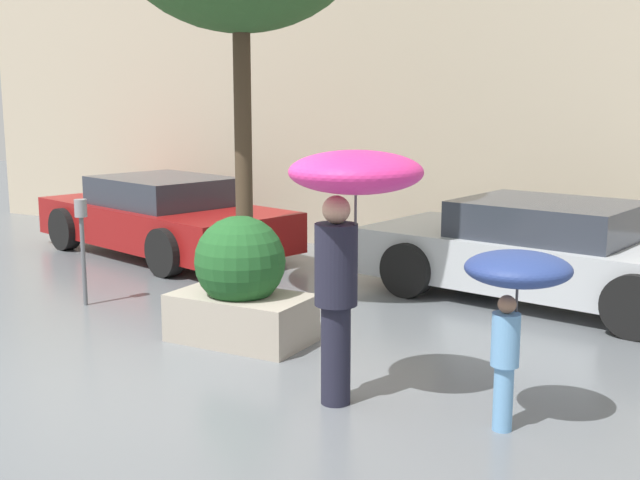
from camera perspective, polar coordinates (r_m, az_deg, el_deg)
The scene contains 8 objects.
ground_plane at distance 7.00m, azimuth -12.85°, elevation -9.94°, with size 40.00×40.00×0.00m, color slate.
building_facade at distance 12.22m, azimuth 7.67°, elevation 13.06°, with size 18.00×0.30×6.00m.
planter_box at distance 7.85m, azimuth -5.68°, elevation -3.19°, with size 1.35×0.89×1.25m.
person_adult at distance 6.01m, azimuth 2.17°, elevation 2.47°, with size 1.01×1.01×1.99m.
person_child at distance 5.82m, azimuth 13.75°, elevation -3.05°, with size 0.75×0.75×1.30m.
parked_car_near at distance 9.78m, azimuth 15.79°, elevation -0.89°, with size 4.57×2.62×1.17m.
parked_car_far at distance 12.41m, azimuth -11.06°, elevation 1.62°, with size 4.70×2.95×1.17m.
parking_meter at distance 9.48m, azimuth -16.58°, elevation 0.73°, with size 0.14×0.14×1.23m.
Camera 1 is at (4.42, -4.87, 2.39)m, focal length 45.00 mm.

